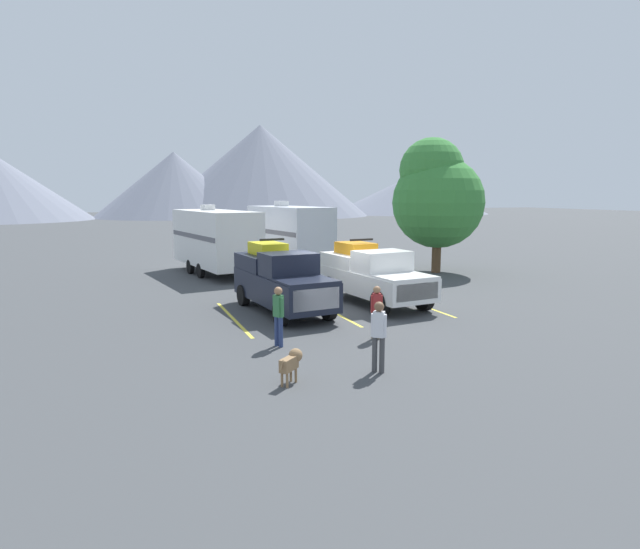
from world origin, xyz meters
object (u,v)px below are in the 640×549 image
at_px(pickup_truck_b, 372,274).
at_px(person_b, 278,312).
at_px(person_c, 377,309).
at_px(dog, 292,361).
at_px(camper_trailer_a, 215,238).
at_px(pickup_truck_a, 281,279).
at_px(camper_trailer_b, 289,234).
at_px(person_a, 379,332).

distance_m(pickup_truck_b, person_b, 6.79).
xyz_separation_m(person_b, person_c, (2.92, -0.31, -0.07)).
bearing_deg(dog, camper_trailer_a, 85.20).
bearing_deg(camper_trailer_a, pickup_truck_a, -86.92).
distance_m(person_c, dog, 4.36).
bearing_deg(camper_trailer_b, dog, -107.99).
xyz_separation_m(person_a, person_b, (-1.59, 2.98, -0.02)).
distance_m(camper_trailer_b, person_c, 15.08).
bearing_deg(camper_trailer_b, pickup_truck_b, -89.65).
relative_size(pickup_truck_a, camper_trailer_a, 0.65).
bearing_deg(pickup_truck_a, dog, -105.34).
xyz_separation_m(pickup_truck_a, camper_trailer_b, (3.69, 10.24, 0.84)).
distance_m(pickup_truck_b, camper_trailer_b, 10.21).
height_order(camper_trailer_a, person_a, camper_trailer_a).
bearing_deg(pickup_truck_a, person_a, -88.63).
bearing_deg(person_b, person_c, -6.06).
distance_m(pickup_truck_a, camper_trailer_b, 10.92).
distance_m(person_a, person_b, 3.37).
distance_m(camper_trailer_b, person_a, 17.93).
bearing_deg(camper_trailer_a, person_b, -93.51).
xyz_separation_m(pickup_truck_a, person_a, (0.17, -7.31, -0.19)).
bearing_deg(dog, camper_trailer_b, 72.01).
bearing_deg(person_b, pickup_truck_b, 40.44).
relative_size(person_c, dog, 2.10).
xyz_separation_m(camper_trailer_b, person_a, (-3.52, -17.55, -1.03)).
height_order(person_a, person_c, person_a).
bearing_deg(person_a, pickup_truck_a, 91.37).
bearing_deg(pickup_truck_b, dog, -128.17).
relative_size(pickup_truck_b, person_b, 3.25).
xyz_separation_m(person_a, dog, (-2.16, 0.09, -0.48)).
xyz_separation_m(camper_trailer_b, person_b, (-5.11, -14.57, -1.05)).
distance_m(camper_trailer_a, person_b, 14.39).
height_order(person_b, dog, person_b).
bearing_deg(camper_trailer_a, person_c, -82.05).
bearing_deg(camper_trailer_b, person_b, -109.31).
relative_size(person_b, person_c, 1.07).
relative_size(pickup_truck_a, pickup_truck_b, 0.99).
relative_size(pickup_truck_b, person_c, 3.48).
relative_size(pickup_truck_b, person_a, 3.19).
xyz_separation_m(camper_trailer_a, person_c, (2.05, -14.64, -1.03)).
distance_m(pickup_truck_a, pickup_truck_b, 3.75).
xyz_separation_m(pickup_truck_a, camper_trailer_a, (-0.54, 10.00, 0.76)).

